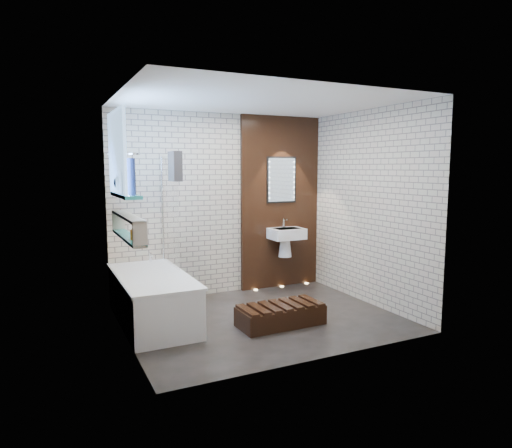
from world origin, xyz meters
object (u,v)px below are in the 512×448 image
bath_screen (170,211)px  walnut_step (281,316)px  washbasin (286,238)px  bathtub (152,298)px  led_mirror (282,180)px

bath_screen → walnut_step: bearing=-50.7°
washbasin → bath_screen: bearing=-174.2°
walnut_step → washbasin: bearing=58.4°
bathtub → walnut_step: bearing=-29.5°
washbasin → led_mirror: (0.00, 0.16, 0.86)m
bathtub → washbasin: size_ratio=3.00×
bathtub → led_mirror: bearing=19.8°
bath_screen → walnut_step: (0.97, -1.19, -1.17)m
bathtub → bath_screen: bearing=51.1°
bathtub → washbasin: bearing=16.0°
washbasin → walnut_step: bearing=-121.6°
bathtub → led_mirror: (2.17, 0.78, 1.36)m
bath_screen → washbasin: (1.82, 0.18, -0.49)m
bathtub → bath_screen: (0.35, 0.44, 0.99)m
bath_screen → led_mirror: 1.89m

